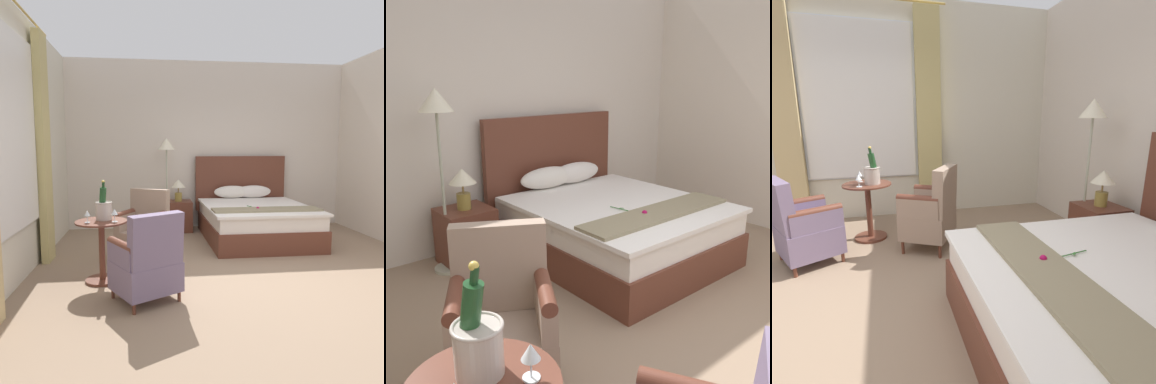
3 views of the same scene
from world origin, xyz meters
TOP-DOWN VIEW (x-y plane):
  - ground_plane at (0.00, 0.00)m, footprint 7.34×7.34m
  - wall_window_side at (-2.70, 0.00)m, footprint 0.27×5.96m
  - bed at (0.61, 1.84)m, footprint 1.75×2.11m
  - nightstand at (-0.62, 2.57)m, footprint 0.51×0.46m
  - bedside_lamp at (-0.62, 2.57)m, footprint 0.26×0.26m
  - floor_lamp_brass at (-0.83, 2.53)m, footprint 0.31×0.31m
  - side_table_round at (-1.73, 0.06)m, footprint 0.59×0.59m
  - champagne_bucket at (-1.70, 0.13)m, footprint 0.20×0.20m
  - wine_glass_near_bucket at (-1.87, -0.03)m, footprint 0.07×0.07m
  - wine_glass_near_edge at (-1.57, -0.02)m, footprint 0.07×0.07m
  - armchair_by_window at (-1.24, 0.79)m, footprint 0.77×0.75m
  - armchair_facing_bed at (-1.21, -0.58)m, footprint 0.78×0.78m

SIDE VIEW (x-z plane):
  - ground_plane at x=0.00m, z-range 0.00..0.00m
  - nightstand at x=-0.62m, z-range 0.00..0.56m
  - bed at x=0.61m, z-range -0.34..1.03m
  - armchair_facing_bed at x=-1.21m, z-range -0.07..0.86m
  - side_table_round at x=-1.73m, z-range 0.05..0.76m
  - armchair_by_window at x=-1.24m, z-range -0.04..0.94m
  - wine_glass_near_bucket at x=-1.87m, z-range 0.74..0.89m
  - wine_glass_near_edge at x=-1.57m, z-range 0.75..0.90m
  - bedside_lamp at x=-0.62m, z-range 0.63..1.03m
  - champagne_bucket at x=-1.70m, z-range 0.62..1.09m
  - floor_lamp_brass at x=-0.83m, z-range 0.55..2.26m
  - wall_window_side at x=-2.70m, z-range 0.00..3.16m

